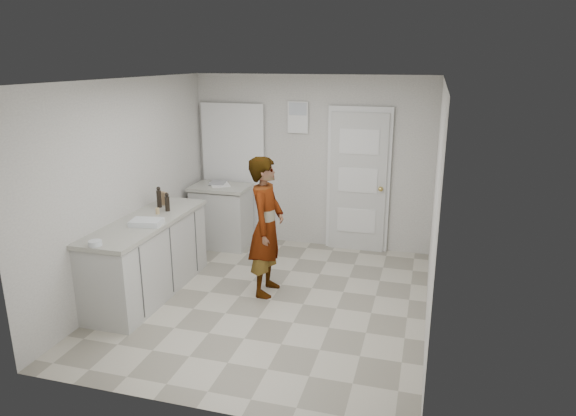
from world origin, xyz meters
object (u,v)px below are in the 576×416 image
(oil_cruet_a, at_px, (167,202))
(oil_cruet_b, at_px, (159,197))
(cake_mix_box, at_px, (164,199))
(baking_dish, at_px, (146,222))
(egg_bowl, at_px, (95,243))
(spice_jar, at_px, (158,211))
(person, at_px, (266,227))

(oil_cruet_a, distance_m, oil_cruet_b, 0.22)
(cake_mix_box, xyz_separation_m, oil_cruet_b, (-0.00, -0.11, 0.04))
(baking_dish, bearing_deg, cake_mix_box, 105.10)
(cake_mix_box, relative_size, egg_bowl, 1.27)
(spice_jar, height_order, egg_bowl, spice_jar)
(oil_cruet_a, relative_size, oil_cruet_b, 0.87)
(oil_cruet_b, relative_size, baking_dish, 0.71)
(spice_jar, bearing_deg, oil_cruet_b, 114.68)
(cake_mix_box, distance_m, oil_cruet_a, 0.29)
(person, height_order, oil_cruet_b, person)
(oil_cruet_a, height_order, baking_dish, oil_cruet_a)
(oil_cruet_b, distance_m, baking_dish, 0.71)
(spice_jar, bearing_deg, baking_dish, -77.31)
(spice_jar, xyz_separation_m, baking_dish, (0.09, -0.41, -0.01))
(cake_mix_box, relative_size, oil_cruet_b, 0.64)
(person, xyz_separation_m, egg_bowl, (-1.36, -1.31, 0.12))
(person, bearing_deg, egg_bowl, 133.60)
(spice_jar, distance_m, baking_dish, 0.42)
(oil_cruet_a, height_order, oil_cruet_b, oil_cruet_b)
(oil_cruet_a, bearing_deg, cake_mix_box, 127.56)
(person, height_order, spice_jar, person)
(oil_cruet_a, bearing_deg, oil_cruet_b, 145.84)
(spice_jar, bearing_deg, oil_cruet_a, 68.18)
(person, height_order, oil_cruet_a, person)
(baking_dish, bearing_deg, spice_jar, 102.69)
(cake_mix_box, height_order, baking_dish, cake_mix_box)
(oil_cruet_a, relative_size, baking_dish, 0.62)
(oil_cruet_b, xyz_separation_m, egg_bowl, (0.07, -1.40, -0.10))
(oil_cruet_b, bearing_deg, spice_jar, -65.32)
(spice_jar, distance_m, oil_cruet_b, 0.30)
(spice_jar, xyz_separation_m, oil_cruet_a, (0.06, 0.14, 0.07))
(spice_jar, relative_size, oil_cruet_a, 0.32)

